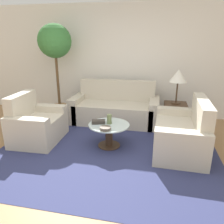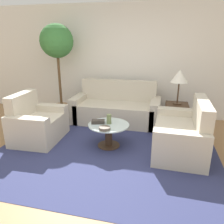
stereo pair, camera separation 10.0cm
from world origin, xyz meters
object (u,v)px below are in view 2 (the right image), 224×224
object	(u,v)px
potted_plant	(57,48)
bowl	(105,128)
loveseat	(184,135)
coffee_table	(109,132)
vase	(109,119)
table_lamp	(180,77)
sofa_main	(117,109)
book_stack	(98,122)
armchair	(36,125)

from	to	relation	value
potted_plant	bowl	world-z (taller)	potted_plant
loveseat	coffee_table	size ratio (longest dim) A/B	1.88
vase	loveseat	bearing A→B (deg)	3.27
coffee_table	bowl	distance (m)	0.30
coffee_table	potted_plant	world-z (taller)	potted_plant
table_lamp	sofa_main	bearing A→B (deg)	176.42
potted_plant	vase	xyz separation A→B (m)	(1.53, -1.30, -1.12)
book_stack	coffee_table	bearing A→B (deg)	-18.48
armchair	loveseat	world-z (taller)	loveseat
loveseat	potted_plant	bearing A→B (deg)	-112.36
potted_plant	vase	bearing A→B (deg)	-40.32
vase	bowl	distance (m)	0.28
coffee_table	table_lamp	size ratio (longest dim) A/B	1.00
sofa_main	bowl	xyz separation A→B (m)	(0.12, -1.49, 0.14)
vase	book_stack	size ratio (longest dim) A/B	0.66
coffee_table	bowl	world-z (taller)	bowl
loveseat	potted_plant	xyz separation A→B (m)	(-2.78, 1.23, 1.32)
potted_plant	bowl	distance (m)	2.49
potted_plant	armchair	bearing A→B (deg)	-83.75
vase	coffee_table	bearing A→B (deg)	-88.85
vase	book_stack	distance (m)	0.20
loveseat	table_lamp	size ratio (longest dim) A/B	1.88
sofa_main	book_stack	size ratio (longest dim) A/B	7.62
book_stack	armchair	bearing A→B (deg)	166.55
armchair	book_stack	world-z (taller)	armchair
bowl	book_stack	xyz separation A→B (m)	(-0.18, 0.25, 0.00)
vase	armchair	bearing A→B (deg)	-177.21
loveseat	book_stack	xyz separation A→B (m)	(-1.44, -0.09, 0.14)
loveseat	book_stack	world-z (taller)	loveseat
coffee_table	book_stack	bearing A→B (deg)	177.29
loveseat	vase	distance (m)	1.27
coffee_table	potted_plant	xyz separation A→B (m)	(-1.53, 1.33, 1.35)
bowl	book_stack	world-z (taller)	book_stack
sofa_main	armchair	size ratio (longest dim) A/B	1.94
loveseat	coffee_table	world-z (taller)	loveseat
table_lamp	vase	distance (m)	1.73
armchair	bowl	distance (m)	1.40
armchair	book_stack	size ratio (longest dim) A/B	3.93
potted_plant	table_lamp	bearing A→B (deg)	-3.51
sofa_main	bowl	world-z (taller)	sofa_main
vase	bowl	bearing A→B (deg)	-91.13
potted_plant	book_stack	distance (m)	2.22
coffee_table	table_lamp	world-z (taller)	table_lamp
armchair	potted_plant	distance (m)	1.91
bowl	sofa_main	bearing A→B (deg)	94.77
book_stack	vase	bearing A→B (deg)	-10.01
coffee_table	loveseat	bearing A→B (deg)	4.54
sofa_main	table_lamp	xyz separation A→B (m)	(1.30, -0.08, 0.79)
sofa_main	potted_plant	size ratio (longest dim) A/B	0.90
armchair	coffee_table	size ratio (longest dim) A/B	1.41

